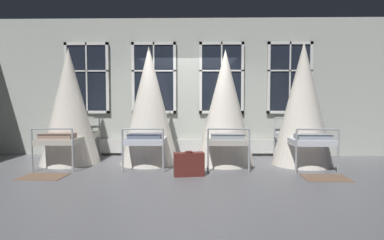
{
  "coord_description": "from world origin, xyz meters",
  "views": [
    {
      "loc": [
        0.27,
        -6.9,
        1.38
      ],
      "look_at": [
        0.13,
        0.05,
        0.98
      ],
      "focal_mm": 29.27,
      "sensor_mm": 36.0,
      "label": 1
    }
  ],
  "objects_px": {
    "cot_second": "(149,107)",
    "suitcase_dark": "(189,164)",
    "cot_first": "(69,107)",
    "cot_fourth": "(303,105)",
    "cot_third": "(225,108)"
  },
  "relations": [
    {
      "from": "cot_fourth",
      "to": "cot_first",
      "type": "bearing_deg",
      "value": 90.24
    },
    {
      "from": "cot_first",
      "to": "suitcase_dark",
      "type": "relative_size",
      "value": 4.4
    },
    {
      "from": "cot_first",
      "to": "cot_second",
      "type": "relative_size",
      "value": 0.99
    },
    {
      "from": "cot_first",
      "to": "cot_fourth",
      "type": "bearing_deg",
      "value": -92.07
    },
    {
      "from": "cot_second",
      "to": "cot_first",
      "type": "bearing_deg",
      "value": 89.73
    },
    {
      "from": "cot_fourth",
      "to": "cot_second",
      "type": "bearing_deg",
      "value": 89.7
    },
    {
      "from": "cot_third",
      "to": "cot_second",
      "type": "bearing_deg",
      "value": 90.48
    },
    {
      "from": "cot_second",
      "to": "suitcase_dark",
      "type": "bearing_deg",
      "value": -143.44
    },
    {
      "from": "cot_first",
      "to": "cot_fourth",
      "type": "relative_size",
      "value": 0.96
    },
    {
      "from": "suitcase_dark",
      "to": "cot_third",
      "type": "bearing_deg",
      "value": 47.54
    },
    {
      "from": "cot_fourth",
      "to": "suitcase_dark",
      "type": "distance_m",
      "value": 2.93
    },
    {
      "from": "cot_third",
      "to": "cot_first",
      "type": "bearing_deg",
      "value": 90.68
    },
    {
      "from": "cot_second",
      "to": "cot_third",
      "type": "relative_size",
      "value": 1.03
    },
    {
      "from": "cot_second",
      "to": "cot_third",
      "type": "distance_m",
      "value": 1.69
    },
    {
      "from": "cot_first",
      "to": "cot_second",
      "type": "bearing_deg",
      "value": -91.05
    }
  ]
}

